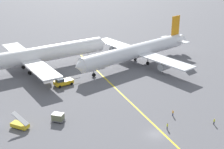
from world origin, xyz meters
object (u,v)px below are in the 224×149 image
Objects in this scene: pushback_tug at (63,82)px; gse_stair_truck_yellow at (20,124)px; ground_crew_ramp_agent_by_cones at (214,121)px; ground_crew_marshaller_foreground at (173,113)px; airliner_being_pushed at (136,51)px; ground_crew_wing_walker_right at (167,126)px; airliner_at_gate_left at (34,56)px; gse_container_dolly_flat at (58,117)px.

gse_stair_truck_yellow is (-18.51, -19.83, -0.19)m from pushback_tug.
pushback_tug is at bearing 120.87° from ground_crew_ramp_agent_by_cones.
pushback_tug reaches higher than ground_crew_marshaller_foreground.
airliner_being_pushed is 32.76× the size of ground_crew_ramp_agent_by_cones.
airliner_being_pushed reaches higher than pushback_tug.
gse_stair_truck_yellow reaches higher than ground_crew_marshaller_foreground.
ground_crew_wing_walker_right is (12.89, -37.36, -0.38)m from pushback_tug.
ground_crew_ramp_agent_by_cones is at bearing -98.09° from airliner_being_pushed.
airliner_at_gate_left is 1.10× the size of airliner_being_pushed.
gse_stair_truck_yellow reaches higher than ground_crew_ramp_agent_by_cones.
ground_crew_marshaller_foreground is at bearing 126.93° from ground_crew_ramp_agent_by_cones.
pushback_tug is (-31.26, -5.93, -3.82)m from airliner_being_pushed.
gse_stair_truck_yellow is 3.00× the size of ground_crew_wing_walker_right.
ground_crew_ramp_agent_by_cones is at bearing -17.79° from ground_crew_wing_walker_right.
airliner_at_gate_left is 37.21m from airliner_being_pushed.
gse_container_dolly_flat is at bearing -7.66° from gse_stair_truck_yellow.
gse_stair_truck_yellow is at bearing -152.63° from airliner_being_pushed.
ground_crew_wing_walker_right is at bearing -73.05° from airliner_at_gate_left.
gse_container_dolly_flat is at bearing 149.32° from ground_crew_ramp_agent_by_cones.
airliner_at_gate_left is 18.83m from pushback_tug.
ground_crew_marshaller_foreground is (27.47, -11.65, -0.30)m from gse_container_dolly_flat.
airliner_being_pushed reaches higher than ground_crew_wing_walker_right.
gse_stair_truck_yellow is at bearing -133.02° from pushback_tug.
gse_stair_truck_yellow reaches higher than ground_crew_wing_walker_right.
pushback_tug is 5.49× the size of ground_crew_marshaller_foreground.
airliner_being_pushed is at bearing 27.37° from gse_stair_truck_yellow.
airliner_being_pushed is at bearing 71.44° from ground_crew_marshaller_foreground.
ground_crew_marshaller_foreground is at bearing -66.30° from airliner_at_gate_left.
gse_stair_truck_yellow is 9.40m from gse_container_dolly_flat.
gse_container_dolly_flat is (-9.19, -21.08, -0.04)m from pushback_tug.
gse_container_dolly_flat is at bearing -97.64° from airliner_at_gate_left.
gse_stair_truck_yellow is at bearing -111.06° from airliner_at_gate_left.
airliner_being_pushed reaches higher than gse_container_dolly_flat.
airliner_being_pushed is at bearing 67.01° from ground_crew_wing_walker_right.
gse_container_dolly_flat is 27.44m from ground_crew_wing_walker_right.
pushback_tug is at bearing -169.26° from airliner_being_pushed.
airliner_being_pushed is at bearing 10.74° from pushback_tug.
ground_crew_ramp_agent_by_cones is (6.30, -8.38, -0.03)m from ground_crew_marshaller_foreground.
gse_container_dolly_flat is at bearing 143.60° from ground_crew_wing_walker_right.
airliner_at_gate_left is at bearing 82.36° from gse_container_dolly_flat.
ground_crew_ramp_agent_by_cones is at bearing -30.68° from gse_container_dolly_flat.
airliner_at_gate_left reaches higher than pushback_tug.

